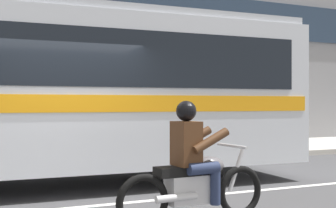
# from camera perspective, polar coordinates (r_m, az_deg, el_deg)

# --- Properties ---
(ground_plane) EXTENTS (60.00, 60.00, 0.00)m
(ground_plane) POSITION_cam_1_polar(r_m,az_deg,el_deg) (7.43, -12.85, -11.82)
(ground_plane) COLOR #3D3D3F
(sidewalk_curb) EXTENTS (28.00, 3.80, 0.15)m
(sidewalk_curb) POSITION_cam_1_polar(r_m,az_deg,el_deg) (12.40, -17.30, -6.67)
(sidewalk_curb) COLOR #B7B2A8
(sidewalk_curb) RESTS_ON ground_plane
(lane_center_stripe) EXTENTS (26.60, 0.14, 0.01)m
(lane_center_stripe) POSITION_cam_1_polar(r_m,az_deg,el_deg) (6.85, -11.88, -12.80)
(lane_center_stripe) COLOR silver
(lane_center_stripe) RESTS_ON ground_plane
(transit_bus) EXTENTS (10.78, 2.84, 3.22)m
(transit_bus) POSITION_cam_1_polar(r_m,az_deg,el_deg) (8.37, -18.63, 2.48)
(transit_bus) COLOR silver
(transit_bus) RESTS_ON ground_plane
(motorcycle_with_rider) EXTENTS (2.14, 0.64, 1.56)m
(motorcycle_with_rider) POSITION_cam_1_polar(r_m,az_deg,el_deg) (5.76, 3.26, -8.67)
(motorcycle_with_rider) COLOR black
(motorcycle_with_rider) RESTS_ON ground_plane
(fire_hydrant) EXTENTS (0.22, 0.30, 0.75)m
(fire_hydrant) POSITION_cam_1_polar(r_m,az_deg,el_deg) (12.87, 3.37, -4.44)
(fire_hydrant) COLOR #4C8C3F
(fire_hydrant) RESTS_ON sidewalk_curb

